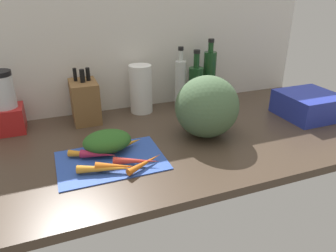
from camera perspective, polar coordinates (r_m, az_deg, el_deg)
The scene contains 20 objects.
ground_plane at distance 125.56cm, azimuth 0.49°, elevation -2.45°, with size 170.00×80.00×3.00cm, color #47382B.
wall_back at distance 150.52cm, azimuth -5.04°, elevation 14.71°, with size 170.00×3.00×60.00cm, color silver.
cutting_board at distance 109.59cm, azimuth -10.31°, elevation -6.08°, with size 35.91×25.40×0.80cm, color #2D51B7.
carrot_0 at distance 109.86cm, azimuth -12.60°, elevation -5.08°, with size 2.98×2.98×12.00cm, color #B2264C.
carrot_1 at distance 101.78cm, azimuth -9.62°, elevation -7.29°, with size 3.21×3.21×12.28cm, color orange.
carrot_2 at distance 101.66cm, azimuth -11.27°, elevation -7.63°, with size 2.72×2.72×17.97cm, color orange.
carrot_3 at distance 104.34cm, azimuth -5.79°, elevation -6.35°, with size 2.67×2.67×15.16cm, color red.
carrot_4 at distance 117.95cm, azimuth -11.83°, elevation -2.73°, with size 3.34×3.34×11.81cm, color #B2264C.
carrot_5 at distance 110.95cm, azimuth -13.64°, elevation -5.04°, with size 2.42×2.42×16.60cm, color orange.
carrot_6 at distance 114.92cm, azimuth -7.33°, elevation -3.23°, with size 3.07×3.07×11.78cm, color orange.
carrot_7 at distance 103.48cm, azimuth -4.15°, elevation -6.71°, with size 2.25×2.25×15.27cm, color orange.
carrot_greens_pile at distance 113.37cm, azimuth -11.01°, elevation -2.71°, with size 17.18×13.21×7.27cm, color #2D6023.
winter_squash at distance 121.98cm, azimuth 7.10°, elevation 3.50°, with size 24.93×23.64×24.14cm, color #4C6B47.
knife_block at distance 140.47cm, azimuth -14.87°, elevation 4.41°, with size 11.15×15.79×23.25cm.
blender_appliance at distance 140.37cm, azimuth -27.46°, elevation 3.14°, with size 12.25×12.25×25.19cm.
paper_towel_roll at distance 145.75cm, azimuth -4.95°, elevation 6.72°, with size 10.28×10.28×22.19cm, color white.
bottle_0 at distance 150.07cm, azimuth 2.24°, elevation 7.76°, with size 5.09×5.09×29.32cm.
bottle_1 at distance 152.93cm, azimuth 5.04°, elevation 7.33°, with size 7.10×7.10×27.54cm.
bottle_2 at distance 156.53cm, azimuth 7.51°, elevation 8.81°, with size 6.08×6.08×31.91cm.
dish_rack at distance 155.37cm, azimuth 24.16°, elevation 3.51°, with size 24.04×23.65×10.74cm, color #2838AD.
Camera 1 is at (-41.26, -103.99, 55.51)cm, focal length 33.51 mm.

